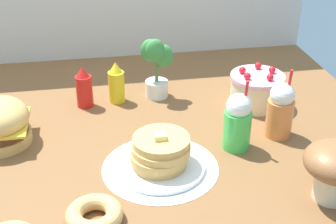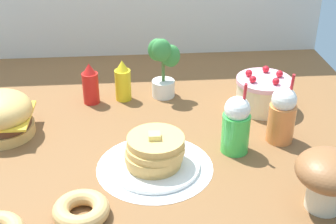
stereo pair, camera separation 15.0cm
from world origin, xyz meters
name	(u,v)px [view 2 (the right image)]	position (x,y,z in m)	size (l,w,h in m)	color
ground_plane	(146,157)	(0.00, 0.00, -0.01)	(2.13, 2.14, 0.02)	brown
doily_mat	(155,167)	(0.03, -0.08, 0.00)	(0.44, 0.44, 0.00)	white
burger	(1,115)	(-0.59, 0.21, 0.09)	(0.27, 0.27, 0.19)	#DBA859
pancake_stack	(155,154)	(0.03, -0.08, 0.06)	(0.34, 0.34, 0.15)	white
layer_cake	(263,93)	(0.55, 0.35, 0.08)	(0.25, 0.25, 0.18)	beige
ketchup_bottle	(90,85)	(-0.24, 0.47, 0.09)	(0.08, 0.08, 0.20)	red
mustard_bottle	(123,82)	(-0.09, 0.49, 0.09)	(0.08, 0.08, 0.20)	yellow
cream_soda_cup	(236,125)	(0.35, 0.01, 0.12)	(0.11, 0.11, 0.30)	green
orange_float_cup	(282,115)	(0.56, 0.07, 0.12)	(0.11, 0.11, 0.30)	orange
donut_chocolate	(81,210)	(-0.23, -0.34, 0.03)	(0.19, 0.19, 0.06)	tan
potted_plant	(163,65)	(0.11, 0.51, 0.16)	(0.15, 0.12, 0.31)	white
mushroom_stool	(329,175)	(0.58, -0.36, 0.13)	(0.22, 0.22, 0.21)	beige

